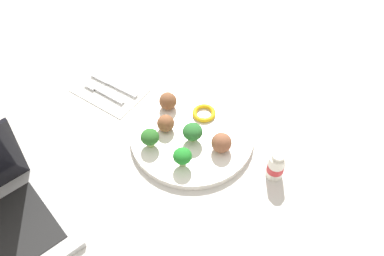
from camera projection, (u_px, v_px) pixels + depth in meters
ground_plane at (192, 138)px, 0.97m from camera, size 4.00×4.00×0.00m
plate at (192, 136)px, 0.97m from camera, size 0.28×0.28×0.02m
broccoli_floret_back_left at (193, 132)px, 0.93m from camera, size 0.04×0.04×0.05m
broccoli_floret_back_right at (150, 137)px, 0.92m from camera, size 0.04×0.04×0.04m
broccoli_floret_mid_left at (182, 156)px, 0.89m from camera, size 0.04×0.04×0.05m
meatball_center at (166, 123)px, 0.96m from camera, size 0.04×0.04×0.04m
meatball_near_rim at (168, 101)px, 1.00m from camera, size 0.04×0.04×0.04m
meatball_front_left at (221, 143)px, 0.92m from camera, size 0.04×0.04×0.04m
pepper_ring_center at (204, 113)px, 0.99m from camera, size 0.06×0.06×0.01m
napkin at (110, 90)px, 1.07m from camera, size 0.18×0.14×0.01m
fork at (102, 91)px, 1.06m from camera, size 0.12×0.03×0.01m
knife at (112, 83)px, 1.08m from camera, size 0.15×0.03×0.01m
yogurt_bottle at (276, 166)px, 0.89m from camera, size 0.04×0.04×0.07m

